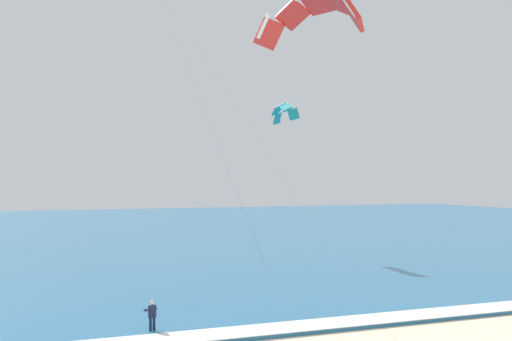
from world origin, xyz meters
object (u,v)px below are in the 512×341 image
(kitesurfer, at_px, (152,315))
(kite_distant, at_px, (283,111))
(surfboard, at_px, (152,334))
(kite_primary, at_px, (313,14))

(kitesurfer, height_order, kite_distant, kite_distant)
(surfboard, relative_size, kite_primary, 0.08)
(kitesurfer, bearing_deg, kite_primary, 24.58)
(kitesurfer, bearing_deg, kite_distant, 54.25)
(kite_primary, height_order, kite_distant, kite_primary)
(kitesurfer, relative_size, kite_primary, 0.09)
(kitesurfer, bearing_deg, surfboard, -70.28)
(kitesurfer, relative_size, kite_distant, 0.31)
(kitesurfer, height_order, kite_primary, kite_primary)
(kite_distant, bearing_deg, kite_primary, -107.88)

